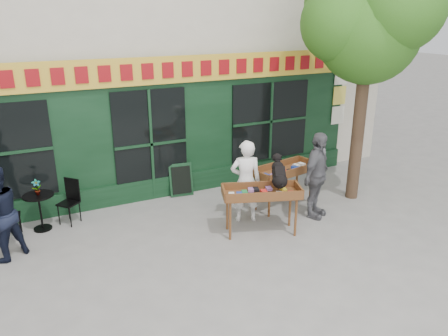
{
  "coord_description": "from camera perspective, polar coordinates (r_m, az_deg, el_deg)",
  "views": [
    {
      "loc": [
        -2.73,
        -7.06,
        4.17
      ],
      "look_at": [
        0.97,
        0.5,
        1.19
      ],
      "focal_mm": 35.0,
      "sensor_mm": 36.0,
      "label": 1
    }
  ],
  "objects": [
    {
      "name": "man_right",
      "position": [
        9.43,
        12.0,
        -0.99
      ],
      "size": [
        1.18,
        0.96,
        1.88
      ],
      "primitive_type": "imported",
      "rotation": [
        0.0,
        0.0,
        0.54
      ],
      "color": "#535358",
      "rests_on": "ground"
    },
    {
      "name": "bistro_chair_left",
      "position": [
        9.47,
        -26.77,
        -5.17
      ],
      "size": [
        0.38,
        0.38,
        0.95
      ],
      "rotation": [
        0.0,
        0.0,
        1.52
      ],
      "color": "black",
      "rests_on": "ground"
    },
    {
      "name": "bistro_chair_right",
      "position": [
        9.68,
        -19.41,
        -3.6
      ],
      "size": [
        0.51,
        0.51,
        0.95
      ],
      "rotation": [
        0.0,
        0.0,
        -0.84
      ],
      "color": "black",
      "rests_on": "ground"
    },
    {
      "name": "book_cart_right",
      "position": [
        9.87,
        7.92,
        -0.54
      ],
      "size": [
        1.59,
        0.9,
        0.99
      ],
      "rotation": [
        0.0,
        0.0,
        0.19
      ],
      "color": "brown",
      "rests_on": "ground"
    },
    {
      "name": "chalkboard",
      "position": [
        10.54,
        -5.61,
        -1.56
      ],
      "size": [
        0.58,
        0.26,
        0.79
      ],
      "rotation": [
        0.0,
        0.0,
        -0.13
      ],
      "color": "black",
      "rests_on": "ground"
    },
    {
      "name": "dog",
      "position": [
        8.56,
        7.21,
        -0.33
      ],
      "size": [
        0.52,
        0.68,
        0.6
      ],
      "primitive_type": null,
      "rotation": [
        0.0,
        0.0,
        -0.34
      ],
      "color": "black",
      "rests_on": "book_cart_center"
    },
    {
      "name": "woman",
      "position": [
        9.09,
        2.85,
        -1.73
      ],
      "size": [
        0.75,
        0.61,
        1.76
      ],
      "primitive_type": "imported",
      "rotation": [
        0.0,
        0.0,
        2.8
      ],
      "color": "white",
      "rests_on": "ground"
    },
    {
      "name": "potted_plant",
      "position": [
        9.41,
        -23.27,
        -2.33
      ],
      "size": [
        0.19,
        0.15,
        0.33
      ],
      "primitive_type": "imported",
      "rotation": [
        0.0,
        0.0,
        0.21
      ],
      "color": "gray",
      "rests_on": "bistro_table"
    },
    {
      "name": "ground",
      "position": [
        8.64,
        -4.41,
        -9.44
      ],
      "size": [
        80.0,
        80.0,
        0.0
      ],
      "primitive_type": "plane",
      "color": "slate",
      "rests_on": "ground"
    },
    {
      "name": "street_tree",
      "position": [
        10.24,
        18.48,
        18.2
      ],
      "size": [
        3.05,
        2.9,
        5.6
      ],
      "color": "#382619",
      "rests_on": "ground"
    },
    {
      "name": "book_cart_center",
      "position": [
        8.6,
        4.93,
        -3.51
      ],
      "size": [
        1.62,
        1.08,
        0.99
      ],
      "rotation": [
        0.0,
        0.0,
        -0.34
      ],
      "color": "brown",
      "rests_on": "ground"
    },
    {
      "name": "bistro_table",
      "position": [
        9.55,
        -22.96,
        -4.47
      ],
      "size": [
        0.6,
        0.6,
        0.76
      ],
      "color": "black",
      "rests_on": "ground"
    }
  ]
}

